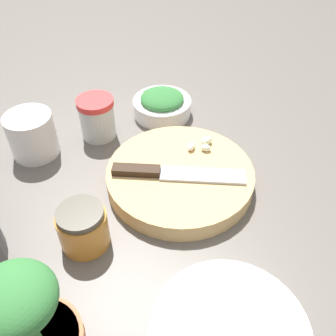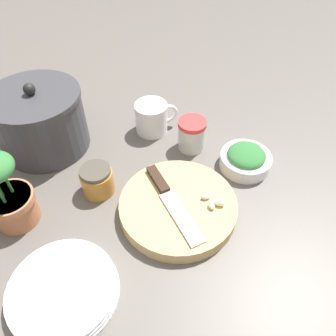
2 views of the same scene
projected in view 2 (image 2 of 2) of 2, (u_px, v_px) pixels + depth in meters
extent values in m
plane|color=#56514C|center=(169.00, 193.00, 0.77)|extent=(5.00, 5.00, 0.00)
cylinder|color=tan|center=(178.00, 207.00, 0.72)|extent=(0.26, 0.26, 0.03)
cube|color=black|center=(158.00, 179.00, 0.75)|extent=(0.08, 0.06, 0.01)
cube|color=#B2B2B7|center=(181.00, 217.00, 0.68)|extent=(0.14, 0.10, 0.01)
ellipsoid|color=silver|center=(211.00, 206.00, 0.69)|extent=(0.02, 0.02, 0.01)
ellipsoid|color=#E7EBC2|center=(219.00, 203.00, 0.70)|extent=(0.02, 0.03, 0.02)
ellipsoid|color=#EDE1C9|center=(206.00, 197.00, 0.71)|extent=(0.02, 0.02, 0.01)
cylinder|color=white|center=(245.00, 161.00, 0.82)|extent=(0.13, 0.13, 0.03)
torus|color=white|center=(246.00, 157.00, 0.80)|extent=(0.13, 0.13, 0.01)
ellipsoid|color=#2D6B33|center=(247.00, 155.00, 0.80)|extent=(0.09, 0.09, 0.03)
cylinder|color=silver|center=(191.00, 136.00, 0.85)|extent=(0.07, 0.07, 0.07)
cylinder|color=red|center=(192.00, 123.00, 0.82)|extent=(0.07, 0.07, 0.01)
cylinder|color=white|center=(151.00, 118.00, 0.90)|extent=(0.09, 0.09, 0.09)
torus|color=white|center=(168.00, 114.00, 0.91)|extent=(0.03, 0.06, 0.06)
cylinder|color=white|center=(64.00, 293.00, 0.60)|extent=(0.20, 0.20, 0.01)
cylinder|color=white|center=(63.00, 291.00, 0.59)|extent=(0.20, 0.20, 0.01)
cylinder|color=white|center=(62.00, 288.00, 0.58)|extent=(0.20, 0.20, 0.01)
cylinder|color=#BC7A2D|center=(97.00, 182.00, 0.75)|extent=(0.08, 0.08, 0.06)
cylinder|color=#474238|center=(95.00, 172.00, 0.73)|extent=(0.07, 0.07, 0.01)
cylinder|color=#38383D|center=(41.00, 123.00, 0.83)|extent=(0.22, 0.22, 0.15)
cylinder|color=#38383D|center=(32.00, 96.00, 0.77)|extent=(0.23, 0.23, 0.01)
sphere|color=black|center=(29.00, 89.00, 0.76)|extent=(0.03, 0.03, 0.03)
cylinder|color=#B26B47|center=(14.00, 208.00, 0.69)|extent=(0.09, 0.09, 0.08)
cylinder|color=#B26B47|center=(9.00, 199.00, 0.67)|extent=(0.10, 0.10, 0.02)
cylinder|color=#2D6B33|center=(5.00, 178.00, 0.64)|extent=(0.01, 0.01, 0.08)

